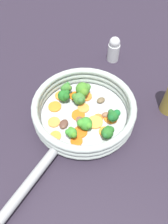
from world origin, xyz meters
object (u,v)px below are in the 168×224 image
object	(u,v)px
carrot_slice_2	(61,96)
carrot_slice_8	(105,132)
carrot_slice_0	(54,122)
carrot_slice_9	(56,136)
carrot_slice_13	(77,141)
broccoli_floret_7	(67,88)
broccoli_floret_4	(72,133)
mushroom_piece_0	(106,115)
carrot_slice_3	(55,107)
mushroom_piece_3	(101,100)
carrot_slice_10	(96,122)
salt_shaker	(114,49)
carrot_slice_1	(83,108)
carrot_slice_11	(86,96)
broccoli_floret_2	(113,116)
carrot_slice_6	(111,118)
broccoli_floret_0	(85,124)
broccoli_floret_3	(108,132)
carrot_slice_12	(99,118)
mushroom_piece_1	(80,120)
broccoli_floret_5	(64,96)
mushroom_piece_2	(64,124)
skillet	(84,116)
carrot_slice_5	(75,96)
broccoli_floret_1	(83,89)
broccoli_floret_6	(79,98)
carrot_slice_4	(78,115)
carrot_slice_7	(81,132)

from	to	relation	value
carrot_slice_2	carrot_slice_8	size ratio (longest dim) A/B	1.09
carrot_slice_0	carrot_slice_9	distance (m)	0.05
carrot_slice_13	broccoli_floret_7	distance (m)	0.18
broccoli_floret_4	mushroom_piece_0	world-z (taller)	broccoli_floret_4
carrot_slice_2	carrot_slice_3	xyz separation A→B (m)	(-0.02, 0.04, -0.00)
carrot_slice_13	mushroom_piece_3	size ratio (longest dim) A/B	1.23
carrot_slice_10	salt_shaker	xyz separation A→B (m)	(0.14, -0.27, 0.03)
carrot_slice_1	mushroom_piece_3	xyz separation A→B (m)	(-0.02, -0.06, 0.00)
carrot_slice_11	salt_shaker	size ratio (longest dim) A/B	0.38
carrot_slice_10	broccoli_floret_2	world-z (taller)	broccoli_floret_2
carrot_slice_3	carrot_slice_6	bearing A→B (deg)	-153.15
carrot_slice_0	broccoli_floret_0	xyz separation A→B (m)	(-0.08, -0.04, 0.02)
broccoli_floret_3	broccoli_floret_4	bearing A→B (deg)	41.50
carrot_slice_12	broccoli_floret_3	size ratio (longest dim) A/B	0.68
broccoli_floret_0	mushroom_piece_1	size ratio (longest dim) A/B	1.43
carrot_slice_10	broccoli_floret_0	xyz separation A→B (m)	(0.01, 0.04, 0.02)
broccoli_floret_3	broccoli_floret_5	xyz separation A→B (m)	(0.18, -0.02, 0.00)
carrot_slice_12	mushroom_piece_0	bearing A→B (deg)	-122.36
broccoli_floret_2	mushroom_piece_1	size ratio (longest dim) A/B	1.58
carrot_slice_10	broccoli_floret_5	xyz separation A→B (m)	(0.13, 0.00, 0.02)
broccoli_floret_0	mushroom_piece_2	bearing A→B (deg)	30.42
broccoli_floret_7	salt_shaker	world-z (taller)	salt_shaker
skillet	carrot_slice_5	distance (m)	0.08
broccoli_floret_1	carrot_slice_10	bearing A→B (deg)	150.40
broccoli_floret_4	mushroom_piece_1	distance (m)	0.06
broccoli_floret_6	carrot_slice_8	bearing A→B (deg)	165.63
carrot_slice_6	carrot_slice_9	world-z (taller)	same
mushroom_piece_0	mushroom_piece_1	xyz separation A→B (m)	(0.05, 0.07, -0.00)
broccoli_floret_3	carrot_slice_13	bearing A→B (deg)	49.71
carrot_slice_3	carrot_slice_10	bearing A→B (deg)	-163.20
carrot_slice_10	mushroom_piece_2	world-z (taller)	mushroom_piece_2
broccoli_floret_4	broccoli_floret_5	size ratio (longest dim) A/B	0.93
carrot_slice_4	carrot_slice_5	size ratio (longest dim) A/B	1.13
broccoli_floret_5	carrot_slice_6	bearing A→B (deg)	-164.28
carrot_slice_3	broccoli_floret_4	bearing A→B (deg)	158.61
skillet	broccoli_floret_6	size ratio (longest dim) A/B	6.52
carrot_slice_8	broccoli_floret_0	xyz separation A→B (m)	(0.05, 0.03, 0.02)
carrot_slice_6	carrot_slice_1	bearing A→B (deg)	16.39
broccoli_floret_0	broccoli_floret_5	bearing A→B (deg)	-17.03
carrot_slice_0	carrot_slice_3	size ratio (longest dim) A/B	0.90
skillet	carrot_slice_9	bearing A→B (deg)	83.62
carrot_slice_2	carrot_slice_12	world-z (taller)	carrot_slice_2
carrot_slice_7	broccoli_floret_5	xyz separation A→B (m)	(0.12, -0.05, 0.02)
carrot_slice_10	mushroom_piece_0	world-z (taller)	mushroom_piece_0
skillet	carrot_slice_12	xyz separation A→B (m)	(-0.04, -0.02, 0.01)
salt_shaker	carrot_slice_5	bearing A→B (deg)	95.18
broccoli_floret_4	mushroom_piece_3	bearing A→B (deg)	-82.83
broccoli_floret_1	broccoli_floret_5	bearing A→B (deg)	61.80
broccoli_floret_7	mushroom_piece_3	world-z (taller)	broccoli_floret_7
carrot_slice_11	broccoli_floret_2	size ratio (longest dim) A/B	0.77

